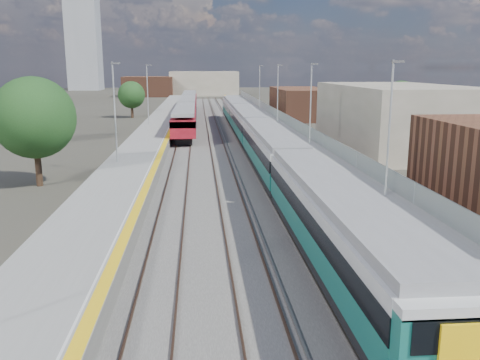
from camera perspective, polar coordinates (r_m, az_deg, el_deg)
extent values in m
plane|color=#47443A|center=(55.92, -0.63, 4.18)|extent=(320.00, 320.00, 0.00)
cube|color=#565451|center=(58.28, -3.02, 4.53)|extent=(10.50, 155.00, 0.06)
cube|color=#4C3323|center=(60.90, -0.23, 4.97)|extent=(0.07, 160.00, 0.14)
cube|color=#4C3323|center=(61.03, 1.12, 4.98)|extent=(0.07, 160.00, 0.14)
cube|color=#4C3323|center=(60.73, -3.54, 4.92)|extent=(0.07, 160.00, 0.14)
cube|color=#4C3323|center=(60.78, -2.18, 4.94)|extent=(0.07, 160.00, 0.14)
cube|color=#4C3323|center=(60.77, -6.85, 4.86)|extent=(0.07, 160.00, 0.14)
cube|color=#4C3323|center=(60.73, -5.49, 4.89)|extent=(0.07, 160.00, 0.14)
cube|color=gray|center=(60.88, -0.55, 4.95)|extent=(0.08, 160.00, 0.10)
cube|color=gray|center=(60.80, -1.87, 4.94)|extent=(0.08, 160.00, 0.10)
cube|color=slate|center=(58.91, 4.31, 5.06)|extent=(4.70, 155.00, 1.00)
cube|color=gray|center=(58.85, 4.32, 5.55)|extent=(4.70, 155.00, 0.03)
cube|color=yellow|center=(58.55, 2.28, 5.56)|extent=(0.40, 155.00, 0.01)
cube|color=gray|center=(59.16, 6.45, 6.12)|extent=(0.06, 155.00, 1.20)
cylinder|color=#9EA0A3|center=(29.35, 16.41, 5.49)|extent=(0.12, 0.12, 7.50)
cube|color=#4C4C4F|center=(29.25, 17.33, 12.59)|extent=(0.70, 0.18, 0.14)
cylinder|color=#9EA0A3|center=(48.47, 7.93, 8.45)|extent=(0.12, 0.12, 7.50)
cube|color=#4C4C4F|center=(48.41, 8.36, 12.76)|extent=(0.70, 0.18, 0.14)
cylinder|color=#9EA0A3|center=(68.09, 4.25, 9.67)|extent=(0.12, 0.12, 7.50)
cube|color=#4C4C4F|center=(68.05, 4.52, 12.74)|extent=(0.70, 0.18, 0.14)
cylinder|color=#9EA0A3|center=(87.89, 2.21, 10.32)|extent=(0.12, 0.12, 7.50)
cube|color=#4C4C4F|center=(87.86, 2.40, 12.70)|extent=(0.70, 0.18, 0.14)
cube|color=slate|center=(58.42, -9.73, 4.85)|extent=(4.30, 155.00, 1.00)
cube|color=gray|center=(58.36, -9.75, 5.34)|extent=(4.30, 155.00, 0.03)
cube|color=yellow|center=(58.22, -7.88, 5.41)|extent=(0.45, 155.00, 0.01)
cube|color=silver|center=(58.24, -8.23, 5.40)|extent=(0.08, 155.00, 0.01)
cylinder|color=#9EA0A3|center=(39.84, -13.87, 7.35)|extent=(0.12, 0.12, 7.50)
cube|color=#4C4C4F|center=(39.66, -13.79, 12.62)|extent=(0.70, 0.18, 0.14)
cylinder|color=#9EA0A3|center=(65.58, -10.33, 9.40)|extent=(0.12, 0.12, 7.50)
cube|color=#4C4C4F|center=(65.48, -10.23, 12.59)|extent=(0.70, 0.18, 0.14)
cube|color=gray|center=(54.22, 17.00, 6.78)|extent=(11.00, 22.00, 6.40)
cube|color=brown|center=(85.09, 6.86, 8.58)|extent=(8.00, 18.00, 4.80)
cube|color=gray|center=(155.28, -4.06, 10.77)|extent=(20.00, 14.00, 7.00)
cube|color=brown|center=(150.95, -10.21, 10.30)|extent=(14.00, 12.00, 5.60)
cube|color=gray|center=(199.83, -17.18, 15.38)|extent=(11.00, 11.00, 40.00)
cube|color=black|center=(20.98, 10.67, -7.99)|extent=(2.55, 18.30, 0.43)
cube|color=#13625C|center=(20.74, 10.75, -6.05)|extent=(2.65, 18.30, 1.07)
cube|color=black|center=(20.49, 10.85, -3.80)|extent=(2.70, 18.30, 0.73)
cube|color=silver|center=(20.33, 10.91, -2.23)|extent=(2.65, 18.30, 0.45)
cube|color=gray|center=(20.24, 10.96, -1.15)|extent=(2.35, 18.30, 0.38)
cube|color=black|center=(38.80, 3.41, 1.68)|extent=(2.55, 18.30, 0.43)
cube|color=#13625C|center=(38.67, 3.43, 2.78)|extent=(2.65, 18.30, 1.07)
cube|color=black|center=(38.54, 3.44, 4.01)|extent=(2.70, 18.30, 0.73)
cube|color=silver|center=(38.45, 3.45, 4.87)|extent=(2.65, 18.30, 0.45)
cube|color=gray|center=(38.40, 3.46, 5.45)|extent=(2.35, 18.30, 0.38)
cube|color=black|center=(57.25, 0.77, 5.21)|extent=(2.55, 18.30, 0.43)
cube|color=#13625C|center=(57.16, 0.77, 5.95)|extent=(2.65, 18.30, 1.07)
cube|color=black|center=(57.07, 0.78, 6.80)|extent=(2.70, 18.30, 0.73)
cube|color=silver|center=(57.02, 0.78, 7.38)|extent=(2.65, 18.30, 0.45)
cube|color=gray|center=(56.99, 0.78, 7.77)|extent=(2.35, 18.30, 0.38)
cube|color=black|center=(75.88, -0.59, 7.00)|extent=(2.55, 18.30, 0.43)
cube|color=#13625C|center=(75.81, -0.59, 7.57)|extent=(2.65, 18.30, 1.07)
cube|color=black|center=(75.74, -0.59, 8.21)|extent=(2.70, 18.30, 0.73)
cube|color=silver|center=(75.70, -0.59, 8.64)|extent=(2.65, 18.30, 0.45)
cube|color=gray|center=(75.68, -0.59, 8.94)|extent=(2.35, 18.30, 0.38)
cube|color=#13625C|center=(12.54, 22.70, -17.54)|extent=(2.63, 0.56, 1.97)
cube|color=black|center=(12.05, 23.59, -15.85)|extent=(2.16, 0.06, 0.75)
cube|color=black|center=(61.11, -6.17, 5.24)|extent=(1.80, 15.27, 0.62)
cube|color=maroon|center=(60.94, -6.20, 6.63)|extent=(2.65, 17.96, 1.89)
cube|color=black|center=(60.89, -6.21, 7.07)|extent=(2.70, 17.96, 0.66)
cube|color=gray|center=(60.81, -6.24, 7.96)|extent=(2.36, 17.96, 0.38)
cube|color=black|center=(79.45, -5.86, 6.91)|extent=(1.80, 15.27, 0.62)
cube|color=maroon|center=(79.32, -5.88, 7.98)|extent=(2.65, 17.96, 1.89)
cube|color=black|center=(79.29, -5.89, 8.33)|extent=(2.70, 17.96, 0.66)
cube|color=gray|center=(79.23, -5.91, 9.01)|extent=(2.36, 17.96, 0.38)
cube|color=black|center=(97.85, -5.66, 7.96)|extent=(1.80, 15.27, 0.62)
cube|color=maroon|center=(97.74, -5.68, 8.83)|extent=(2.65, 17.96, 1.89)
cube|color=black|center=(97.71, -5.69, 9.11)|extent=(2.70, 17.96, 0.66)
cube|color=gray|center=(97.66, -5.70, 9.66)|extent=(2.36, 17.96, 0.38)
cylinder|color=#382619|center=(37.96, -21.69, 1.33)|extent=(0.44, 0.44, 2.64)
sphere|color=#1E3F18|center=(37.50, -22.11, 6.50)|extent=(5.57, 5.57, 5.57)
cylinder|color=#382619|center=(60.33, -22.03, 4.98)|extent=(0.44, 0.44, 2.29)
sphere|color=#1E3F18|center=(60.06, -22.26, 7.80)|extent=(4.83, 4.83, 4.83)
cylinder|color=#382619|center=(86.18, -12.01, 7.54)|extent=(0.44, 0.44, 2.08)
sphere|color=#1E3F18|center=(86.00, -12.09, 9.34)|extent=(4.39, 4.39, 4.39)
cylinder|color=#382619|center=(76.80, 17.46, 6.71)|extent=(0.44, 0.44, 2.21)
sphere|color=#1E3F18|center=(76.59, 17.60, 8.86)|extent=(4.67, 4.67, 4.67)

